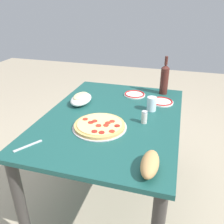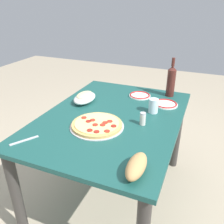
{
  "view_description": "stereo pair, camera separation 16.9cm",
  "coord_description": "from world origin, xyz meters",
  "px_view_note": "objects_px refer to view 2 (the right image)",
  "views": [
    {
      "loc": [
        -1.46,
        -0.42,
        1.52
      ],
      "look_at": [
        0.0,
        0.0,
        0.78
      ],
      "focal_mm": 38.11,
      "sensor_mm": 36.0,
      "label": 1
    },
    {
      "loc": [
        -1.4,
        -0.58,
        1.52
      ],
      "look_at": [
        0.0,
        0.0,
        0.78
      ],
      "focal_mm": 38.11,
      "sensor_mm": 36.0,
      "label": 2
    }
  ],
  "objects_px": {
    "water_glass": "(153,106)",
    "side_plate_near": "(166,104)",
    "dining_table": "(112,130)",
    "spice_shaker": "(143,119)",
    "pepperoni_pizza": "(97,125)",
    "side_plate_far": "(140,95)",
    "bread_loaf": "(136,166)",
    "baked_pasta_dish": "(85,97)",
    "wine_bottle": "(171,81)"
  },
  "relations": [
    {
      "from": "dining_table",
      "to": "pepperoni_pizza",
      "type": "relative_size",
      "value": 3.69
    },
    {
      "from": "pepperoni_pizza",
      "to": "spice_shaker",
      "type": "distance_m",
      "value": 0.3
    },
    {
      "from": "pepperoni_pizza",
      "to": "baked_pasta_dish",
      "type": "distance_m",
      "value": 0.42
    },
    {
      "from": "baked_pasta_dish",
      "to": "bread_loaf",
      "type": "xyz_separation_m",
      "value": [
        -0.66,
        -0.64,
        -0.0
      ]
    },
    {
      "from": "dining_table",
      "to": "spice_shaker",
      "type": "relative_size",
      "value": 15.08
    },
    {
      "from": "water_glass",
      "to": "side_plate_near",
      "type": "distance_m",
      "value": 0.18
    },
    {
      "from": "baked_pasta_dish",
      "to": "pepperoni_pizza",
      "type": "bearing_deg",
      "value": -140.75
    },
    {
      "from": "dining_table",
      "to": "side_plate_near",
      "type": "bearing_deg",
      "value": -43.53
    },
    {
      "from": "pepperoni_pizza",
      "to": "side_plate_near",
      "type": "height_order",
      "value": "pepperoni_pizza"
    },
    {
      "from": "pepperoni_pizza",
      "to": "side_plate_far",
      "type": "xyz_separation_m",
      "value": [
        0.61,
        -0.11,
        -0.01
      ]
    },
    {
      "from": "water_glass",
      "to": "dining_table",
      "type": "bearing_deg",
      "value": 123.23
    },
    {
      "from": "wine_bottle",
      "to": "baked_pasta_dish",
      "type": "bearing_deg",
      "value": 123.26
    },
    {
      "from": "dining_table",
      "to": "side_plate_near",
      "type": "height_order",
      "value": "side_plate_near"
    },
    {
      "from": "pepperoni_pizza",
      "to": "dining_table",
      "type": "bearing_deg",
      "value": -9.52
    },
    {
      "from": "baked_pasta_dish",
      "to": "dining_table",
      "type": "bearing_deg",
      "value": -115.66
    },
    {
      "from": "pepperoni_pizza",
      "to": "side_plate_near",
      "type": "xyz_separation_m",
      "value": [
        0.52,
        -0.35,
        -0.01
      ]
    },
    {
      "from": "baked_pasta_dish",
      "to": "bread_loaf",
      "type": "relative_size",
      "value": 1.14
    },
    {
      "from": "dining_table",
      "to": "wine_bottle",
      "type": "height_order",
      "value": "wine_bottle"
    },
    {
      "from": "baked_pasta_dish",
      "to": "spice_shaker",
      "type": "distance_m",
      "value": 0.56
    },
    {
      "from": "dining_table",
      "to": "baked_pasta_dish",
      "type": "height_order",
      "value": "baked_pasta_dish"
    },
    {
      "from": "dining_table",
      "to": "side_plate_far",
      "type": "relative_size",
      "value": 7.21
    },
    {
      "from": "side_plate_near",
      "to": "bread_loaf",
      "type": "xyz_separation_m",
      "value": [
        -0.85,
        -0.02,
        0.03
      ]
    },
    {
      "from": "dining_table",
      "to": "water_glass",
      "type": "bearing_deg",
      "value": -56.77
    },
    {
      "from": "wine_bottle",
      "to": "side_plate_far",
      "type": "height_order",
      "value": "wine_bottle"
    },
    {
      "from": "pepperoni_pizza",
      "to": "bread_loaf",
      "type": "distance_m",
      "value": 0.5
    },
    {
      "from": "side_plate_near",
      "to": "wine_bottle",
      "type": "bearing_deg",
      "value": 1.95
    },
    {
      "from": "side_plate_far",
      "to": "bread_loaf",
      "type": "xyz_separation_m",
      "value": [
        -0.95,
        -0.26,
        0.03
      ]
    },
    {
      "from": "water_glass",
      "to": "side_plate_near",
      "type": "height_order",
      "value": "water_glass"
    },
    {
      "from": "dining_table",
      "to": "side_plate_far",
      "type": "distance_m",
      "value": 0.45
    },
    {
      "from": "bread_loaf",
      "to": "dining_table",
      "type": "bearing_deg",
      "value": 33.37
    },
    {
      "from": "baked_pasta_dish",
      "to": "bread_loaf",
      "type": "bearing_deg",
      "value": -136.0
    },
    {
      "from": "baked_pasta_dish",
      "to": "wine_bottle",
      "type": "xyz_separation_m",
      "value": [
        0.4,
        -0.61,
        0.09
      ]
    },
    {
      "from": "baked_pasta_dish",
      "to": "side_plate_far",
      "type": "distance_m",
      "value": 0.47
    },
    {
      "from": "wine_bottle",
      "to": "bread_loaf",
      "type": "height_order",
      "value": "wine_bottle"
    },
    {
      "from": "pepperoni_pizza",
      "to": "baked_pasta_dish",
      "type": "height_order",
      "value": "baked_pasta_dish"
    },
    {
      "from": "spice_shaker",
      "to": "wine_bottle",
      "type": "bearing_deg",
      "value": -7.28
    },
    {
      "from": "baked_pasta_dish",
      "to": "spice_shaker",
      "type": "relative_size",
      "value": 2.76
    },
    {
      "from": "pepperoni_pizza",
      "to": "water_glass",
      "type": "bearing_deg",
      "value": -39.32
    },
    {
      "from": "side_plate_near",
      "to": "bread_loaf",
      "type": "bearing_deg",
      "value": -178.43
    },
    {
      "from": "wine_bottle",
      "to": "side_plate_near",
      "type": "xyz_separation_m",
      "value": [
        -0.21,
        -0.01,
        -0.13
      ]
    },
    {
      "from": "baked_pasta_dish",
      "to": "bread_loaf",
      "type": "height_order",
      "value": "bread_loaf"
    },
    {
      "from": "baked_pasta_dish",
      "to": "side_plate_near",
      "type": "distance_m",
      "value": 0.65
    },
    {
      "from": "water_glass",
      "to": "side_plate_far",
      "type": "height_order",
      "value": "water_glass"
    },
    {
      "from": "dining_table",
      "to": "water_glass",
      "type": "xyz_separation_m",
      "value": [
        0.17,
        -0.26,
        0.17
      ]
    },
    {
      "from": "pepperoni_pizza",
      "to": "spice_shaker",
      "type": "xyz_separation_m",
      "value": [
        0.14,
        -0.27,
        0.03
      ]
    },
    {
      "from": "water_glass",
      "to": "spice_shaker",
      "type": "xyz_separation_m",
      "value": [
        -0.21,
        0.02,
        -0.01
      ]
    },
    {
      "from": "dining_table",
      "to": "side_plate_near",
      "type": "relative_size",
      "value": 7.01
    },
    {
      "from": "spice_shaker",
      "to": "dining_table",
      "type": "bearing_deg",
      "value": 80.27
    },
    {
      "from": "spice_shaker",
      "to": "pepperoni_pizza",
      "type": "bearing_deg",
      "value": 118.05
    },
    {
      "from": "water_glass",
      "to": "side_plate_near",
      "type": "xyz_separation_m",
      "value": [
        0.17,
        -0.06,
        -0.04
      ]
    }
  ]
}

